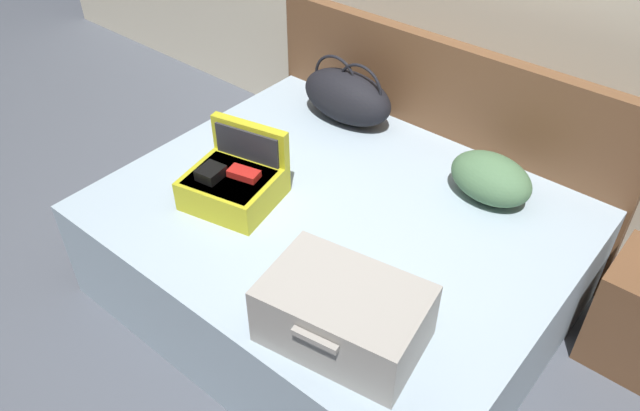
# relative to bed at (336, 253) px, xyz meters

# --- Properties ---
(ground_plane) EXTENTS (12.00, 12.00, 0.00)m
(ground_plane) POSITION_rel_bed_xyz_m (0.00, -0.40, -0.28)
(ground_plane) COLOR #4C515B
(bed) EXTENTS (2.04, 1.65, 0.56)m
(bed) POSITION_rel_bed_xyz_m (0.00, 0.00, 0.00)
(bed) COLOR #99ADBC
(bed) RESTS_ON ground
(headboard) EXTENTS (2.08, 0.08, 1.06)m
(headboard) POSITION_rel_bed_xyz_m (0.00, 0.86, 0.25)
(headboard) COLOR brown
(headboard) RESTS_ON ground
(hard_case_large) EXTENTS (0.62, 0.46, 0.25)m
(hard_case_large) POSITION_rel_bed_xyz_m (0.47, -0.56, 0.40)
(hard_case_large) COLOR gray
(hard_case_large) RESTS_ON bed
(hard_case_medium) EXTENTS (0.46, 0.44, 0.32)m
(hard_case_medium) POSITION_rel_bed_xyz_m (-0.41, -0.24, 0.38)
(hard_case_medium) COLOR gold
(hard_case_medium) RESTS_ON bed
(duffel_bag) EXTENTS (0.54, 0.29, 0.36)m
(duffel_bag) POSITION_rel_bed_xyz_m (-0.44, 0.64, 0.42)
(duffel_bag) COLOR black
(duffel_bag) RESTS_ON bed
(pillow_near_headboard) EXTENTS (0.42, 0.31, 0.21)m
(pillow_near_headboard) POSITION_rel_bed_xyz_m (0.48, 0.52, 0.38)
(pillow_near_headboard) COLOR #4C724C
(pillow_near_headboard) RESTS_ON bed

